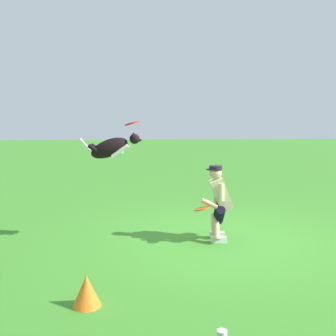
{
  "coord_description": "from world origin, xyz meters",
  "views": [
    {
      "loc": [
        1.39,
        6.58,
        2.13
      ],
      "look_at": [
        0.96,
        -0.1,
        1.26
      ],
      "focal_mm": 42.82,
      "sensor_mm": 36.0,
      "label": 1
    }
  ],
  "objects_px": {
    "dog": "(112,148)",
    "frisbee_held": "(202,209)",
    "frisbee_flying": "(132,123)",
    "training_cone": "(87,291)",
    "person": "(219,200)"
  },
  "relations": [
    {
      "from": "frisbee_flying",
      "to": "frisbee_held",
      "type": "relative_size",
      "value": 0.91
    },
    {
      "from": "person",
      "to": "frisbee_flying",
      "type": "bearing_deg",
      "value": 1.24
    },
    {
      "from": "person",
      "to": "frisbee_flying",
      "type": "xyz_separation_m",
      "value": [
        1.47,
        -0.07,
        1.31
      ]
    },
    {
      "from": "dog",
      "to": "training_cone",
      "type": "height_order",
      "value": "dog"
    },
    {
      "from": "frisbee_held",
      "to": "person",
      "type": "bearing_deg",
      "value": -145.73
    },
    {
      "from": "dog",
      "to": "frisbee_held",
      "type": "height_order",
      "value": "dog"
    },
    {
      "from": "training_cone",
      "to": "person",
      "type": "bearing_deg",
      "value": -129.98
    },
    {
      "from": "person",
      "to": "frisbee_held",
      "type": "distance_m",
      "value": 0.4
    },
    {
      "from": "frisbee_flying",
      "to": "training_cone",
      "type": "xyz_separation_m",
      "value": [
        0.47,
        2.38,
        -1.83
      ]
    },
    {
      "from": "frisbee_held",
      "to": "training_cone",
      "type": "xyz_separation_m",
      "value": [
        1.61,
        2.09,
        -0.43
      ]
    },
    {
      "from": "frisbee_flying",
      "to": "frisbee_held",
      "type": "xyz_separation_m",
      "value": [
        -1.15,
        0.29,
        -1.4
      ]
    },
    {
      "from": "frisbee_held",
      "to": "frisbee_flying",
      "type": "bearing_deg",
      "value": -14.21
    },
    {
      "from": "person",
      "to": "training_cone",
      "type": "relative_size",
      "value": 3.62
    },
    {
      "from": "person",
      "to": "frisbee_flying",
      "type": "height_order",
      "value": "frisbee_flying"
    },
    {
      "from": "frisbee_held",
      "to": "training_cone",
      "type": "relative_size",
      "value": 0.76
    }
  ]
}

